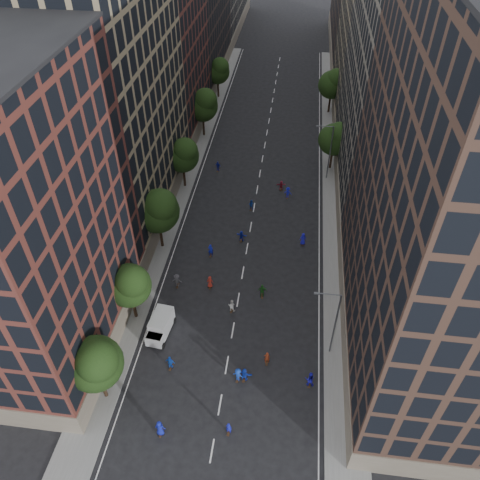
{
  "coord_description": "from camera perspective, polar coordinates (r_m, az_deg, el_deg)",
  "views": [
    {
      "loc": [
        4.88,
        -18.25,
        42.0
      ],
      "look_at": [
        -0.85,
        26.34,
        2.0
      ],
      "focal_mm": 35.0,
      "sensor_mm": 36.0,
      "label": 1
    }
  ],
  "objects": [
    {
      "name": "sidewalk_right",
      "position": [
        78.31,
        11.49,
        8.39
      ],
      "size": [
        4.0,
        105.0,
        0.15
      ],
      "primitive_type": "cube",
      "color": "slate",
      "rests_on": "ground"
    },
    {
      "name": "skater_5",
      "position": [
        48.68,
        0.54,
        -16.09
      ],
      "size": [
        1.62,
        0.86,
        1.66
      ],
      "primitive_type": "imported",
      "rotation": [
        0.0,
        0.0,
        2.89
      ],
      "color": "#152FAB",
      "rests_on": "ground"
    },
    {
      "name": "tree_left_2",
      "position": [
        58.87,
        -9.93,
        3.68
      ],
      "size": [
        5.6,
        5.6,
        9.45
      ],
      "color": "black",
      "rests_on": "ground"
    },
    {
      "name": "skater_3",
      "position": [
        48.64,
        -0.24,
        -16.13
      ],
      "size": [
        1.21,
        0.88,
        1.69
      ],
      "primitive_type": "imported",
      "rotation": [
        0.0,
        0.0,
        2.89
      ],
      "color": "#1539AE",
      "rests_on": "ground"
    },
    {
      "name": "streetlamp_near",
      "position": [
        47.98,
        11.33,
        -9.64
      ],
      "size": [
        2.64,
        0.22,
        9.06
      ],
      "color": "#595B60",
      "rests_on": "ground"
    },
    {
      "name": "cargo_van",
      "position": [
        52.42,
        -9.7,
        -10.27
      ],
      "size": [
        2.48,
        4.54,
        2.32
      ],
      "rotation": [
        0.0,
        0.0,
        -0.1
      ],
      "color": "silver",
      "rests_on": "ground"
    },
    {
      "name": "sidewalk_left",
      "position": [
        79.79,
        -6.11,
        9.71
      ],
      "size": [
        4.0,
        105.0,
        0.15
      ],
      "primitive_type": "cube",
      "color": "slate",
      "rests_on": "ground"
    },
    {
      "name": "skater_15",
      "position": [
        70.49,
        5.85,
        5.74
      ],
      "size": [
        1.27,
        0.89,
        1.79
      ],
      "primitive_type": "imported",
      "rotation": [
        0.0,
        0.0,
        2.93
      ],
      "color": "#1619B5",
      "rests_on": "ground"
    },
    {
      "name": "skater_4",
      "position": [
        49.9,
        -8.49,
        -14.56
      ],
      "size": [
        1.09,
        0.59,
        1.76
      ],
      "primitive_type": "imported",
      "rotation": [
        0.0,
        0.0,
        2.98
      ],
      "color": "#1648B7",
      "rests_on": "ground"
    },
    {
      "name": "skater_10",
      "position": [
        55.4,
        2.74,
        -6.23
      ],
      "size": [
        1.14,
        0.55,
        1.89
      ],
      "primitive_type": "imported",
      "rotation": [
        0.0,
        0.0,
        3.22
      ],
      "color": "#1B571A",
      "rests_on": "ground"
    },
    {
      "name": "skater_17",
      "position": [
        72.14,
        5.05,
        6.62
      ],
      "size": [
        1.49,
        0.73,
        1.54
      ],
      "primitive_type": "imported",
      "rotation": [
        0.0,
        0.0,
        3.34
      ],
      "color": "maroon",
      "rests_on": "ground"
    },
    {
      "name": "tree_left_3",
      "position": [
        70.27,
        -6.95,
        10.34
      ],
      "size": [
        5.0,
        5.0,
        8.58
      ],
      "color": "black",
      "rests_on": "ground"
    },
    {
      "name": "skater_9",
      "position": [
        57.01,
        -7.69,
        -4.94
      ],
      "size": [
        1.23,
        0.74,
        1.85
      ],
      "primitive_type": "imported",
      "rotation": [
        0.0,
        0.0,
        3.1
      ],
      "color": "#3F3E43",
      "rests_on": "ground"
    },
    {
      "name": "bldg_left_c",
      "position": [
        84.67,
        -10.23,
        21.75
      ],
      "size": [
        14.0,
        20.0,
        28.0
      ],
      "primitive_type": "cube",
      "color": "#5A2922",
      "rests_on": "ground"
    },
    {
      "name": "ground",
      "position": [
        71.98,
        2.06,
        5.93
      ],
      "size": [
        240.0,
        240.0,
        0.0
      ],
      "primitive_type": "plane",
      "color": "black",
      "rests_on": "ground"
    },
    {
      "name": "skater_6",
      "position": [
        56.6,
        -3.68,
        -5.15
      ],
      "size": [
        0.81,
        0.55,
        1.62
      ],
      "primitive_type": "imported",
      "rotation": [
        0.0,
        0.0,
        3.1
      ],
      "color": "#A4261B",
      "rests_on": "ground"
    },
    {
      "name": "skater_0",
      "position": [
        46.39,
        -9.74,
        -21.69
      ],
      "size": [
        0.93,
        0.61,
        1.9
      ],
      "primitive_type": "imported",
      "rotation": [
        0.0,
        0.0,
        3.15
      ],
      "color": "#131D9C",
      "rests_on": "ground"
    },
    {
      "name": "tree_right_a",
      "position": [
        75.73,
        11.58,
        12.09
      ],
      "size": [
        5.0,
        5.0,
        8.39
      ],
      "color": "black",
      "rests_on": "ground"
    },
    {
      "name": "skater_16",
      "position": [
        76.26,
        -2.7,
        8.94
      ],
      "size": [
        1.05,
        0.63,
        1.68
      ],
      "primitive_type": "imported",
      "rotation": [
        0.0,
        0.0,
        2.91
      ],
      "color": "#131B9E",
      "rests_on": "ground"
    },
    {
      "name": "bldg_right_a",
      "position": [
        43.37,
        24.92,
        3.7
      ],
      "size": [
        14.0,
        30.0,
        36.0
      ],
      "primitive_type": "cube",
      "color": "#422D23",
      "rests_on": "ground"
    },
    {
      "name": "skater_7",
      "position": [
        49.85,
        3.3,
        -14.15
      ],
      "size": [
        0.61,
        0.41,
        1.65
      ],
      "primitive_type": "imported",
      "rotation": [
        0.0,
        0.0,
        3.17
      ],
      "color": "#953418",
      "rests_on": "ground"
    },
    {
      "name": "skater_12",
      "position": [
        62.55,
        7.68,
        0.11
      ],
      "size": [
        0.93,
        0.67,
        1.76
      ],
      "primitive_type": "imported",
      "rotation": [
        0.0,
        0.0,
        3.27
      ],
      "color": "#1916B9",
      "rests_on": "ground"
    },
    {
      "name": "bldg_right_b",
      "position": [
        68.74,
        19.56,
        17.61
      ],
      "size": [
        14.0,
        28.0,
        33.0
      ],
      "primitive_type": "cube",
      "color": "#6A6357",
      "rests_on": "ground"
    },
    {
      "name": "streetlamp_far",
      "position": [
        73.4,
        10.79,
        10.77
      ],
      "size": [
        2.64,
        0.22,
        9.06
      ],
      "color": "#595B60",
      "rests_on": "ground"
    },
    {
      "name": "skater_1",
      "position": [
        46.06,
        -1.39,
        -21.95
      ],
      "size": [
        0.59,
        0.42,
        1.51
      ],
      "primitive_type": "imported",
      "rotation": [
        0.0,
        0.0,
        3.03
      ],
      "color": "#161CB5",
      "rests_on": "ground"
    },
    {
      "name": "bldg_left_a",
      "position": [
        46.42,
        -25.47,
        1.4
      ],
      "size": [
        14.0,
        22.0,
        30.0
      ],
      "primitive_type": "cube",
      "color": "#5A2922",
      "rests_on": "ground"
    },
    {
      "name": "tree_left_0",
      "position": [
        45.17,
        -17.19,
        -14.12
      ],
      "size": [
        5.2,
        5.2,
        8.83
      ],
      "color": "black",
      "rests_on": "ground"
    },
    {
      "name": "skater_11",
      "position": [
        62.6,
        0.18,
        0.47
      ],
      "size": [
        1.51,
        0.73,
        1.56
      ],
      "primitive_type": "imported",
      "rotation": [
        0.0,
        0.0,
        2.95
      ],
      "color": "#1524AF",
      "rests_on": "ground"
    },
    {
      "name": "bldg_left_b",
      "position": [
        63.49,
        -16.15,
        16.89
      ],
      "size": [
        14.0,
        26.0,
        34.0
      ],
      "primitive_type": "cube",
      "color": "#938160",
      "rests_on": "ground"
    },
    {
      "name": "tree_left_5",
      "position": [
        98.45,
        -2.66,
        19.97
      ],
      "size": [
        4.8,
        4.8,
        8.33
      ],
      "color": "black",
      "rests_on": "ground"
    },
    {
      "name": "skater_14",
      "position": [
        67.97,
        1.37,
        4.31
      ],
      "size": [
        0.85,
        0.72,
        1.56
      ],
      "primitive_type": "imported",
      "rotation": [
        0.0,
        0.0,
        2.96
      ],
      "color": "#123496",
      "rests_on": "ground"
    },
    {
      "name": "skater_2",
      "position": [
        48.74,
        8.5,
        -16.45
      ],
      "size": [
        0.96,
        0.76,
        1.92
      ],
      "primitive_type": "imported",
      "rotation": [
        0.0,
        0.0,
        3.11
      ],
      "color": "#1B17BB",
      "rests_on": "ground"
    },
    {
      "name": "bldg_right_c",
      "position": [
        93.63,
        17.38,
        24.85
      ],
      "size": [
        14.0,
        26.0,
        35.0
      ],
      "primitive_type": "cube",
      "color": "#938160",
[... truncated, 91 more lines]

